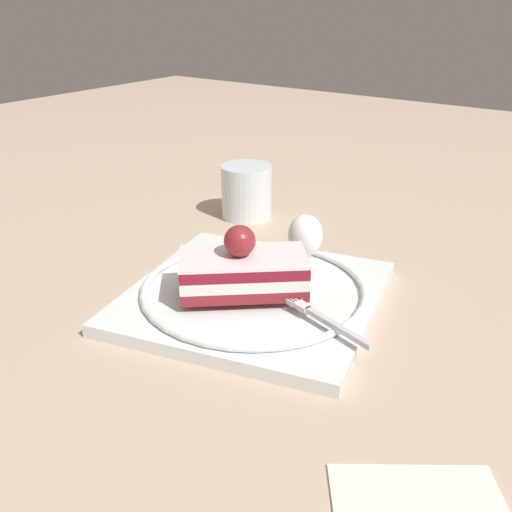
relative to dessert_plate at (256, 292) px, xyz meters
name	(u,v)px	position (x,y,z in m)	size (l,w,h in m)	color
ground_plane	(242,298)	(0.00, -0.02, -0.01)	(2.40, 2.40, 0.00)	tan
dessert_plate	(256,292)	(0.00, 0.00, 0.00)	(0.29, 0.29, 0.02)	white
cake_slice	(243,270)	(0.02, 0.00, 0.03)	(0.13, 0.13, 0.07)	maroon
whipped_cream_dollop	(305,236)	(-0.09, 0.00, 0.03)	(0.04, 0.04, 0.05)	white
fork	(319,316)	(0.02, 0.09, 0.01)	(0.04, 0.11, 0.00)	silver
drink_glass_near	(247,193)	(-0.19, -0.15, 0.02)	(0.07, 0.07, 0.07)	silver
folded_napkin	(418,500)	(0.15, 0.23, -0.01)	(0.11, 0.06, 0.00)	white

